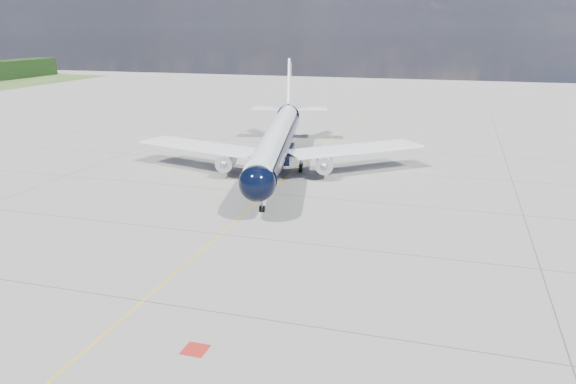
% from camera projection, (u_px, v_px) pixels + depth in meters
% --- Properties ---
extents(ground, '(320.00, 320.00, 0.00)m').
position_uv_depth(ground, '(280.00, 183.00, 75.11)').
color(ground, gray).
rests_on(ground, ground).
extents(taxiway_centerline, '(0.16, 160.00, 0.01)m').
position_uv_depth(taxiway_centerline, '(268.00, 193.00, 70.52)').
color(taxiway_centerline, '#E8AC0C').
rests_on(taxiway_centerline, ground).
extents(red_marking, '(1.60, 1.60, 0.01)m').
position_uv_depth(red_marking, '(195.00, 350.00, 36.50)').
color(red_marking, maroon).
rests_on(red_marking, ground).
extents(main_airliner, '(41.15, 50.76, 14.79)m').
position_uv_depth(main_airliner, '(278.00, 140.00, 80.07)').
color(main_airliner, black).
rests_on(main_airliner, ground).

